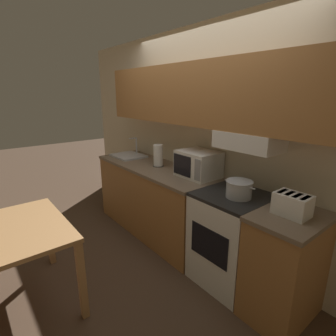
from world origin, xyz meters
TOP-DOWN VIEW (x-y plane):
  - ground_plane at (0.00, 0.00)m, footprint 16.00×16.00m
  - wall_back at (0.02, -0.06)m, footprint 5.38×0.38m
  - lower_counter_main at (-0.55, -0.32)m, footprint 1.90×0.66m
  - lower_counter_right_stub at (1.26, -0.32)m, footprint 0.47×0.66m
  - stove_range at (0.71, -0.32)m, footprint 0.62×0.64m
  - cooking_pot at (0.78, -0.34)m, footprint 0.32×0.24m
  - microwave at (0.12, -0.19)m, footprint 0.44×0.36m
  - toaster at (1.26, -0.32)m, footprint 0.26×0.18m
  - sink_basin at (-1.20, -0.32)m, footprint 0.47×0.39m
  - paper_towel_roll at (-0.51, -0.28)m, footprint 0.14×0.14m
  - dining_table at (-0.20, -1.97)m, footprint 1.02×0.75m

SIDE VIEW (x-z plane):
  - ground_plane at x=0.00m, z-range 0.00..0.00m
  - stove_range at x=0.71m, z-range 0.00..0.92m
  - lower_counter_main at x=-0.55m, z-range 0.00..0.92m
  - lower_counter_right_stub at x=1.26m, z-range 0.00..0.92m
  - dining_table at x=-0.20m, z-range 0.26..1.01m
  - sink_basin at x=-1.20m, z-range 0.80..1.07m
  - cooking_pot at x=0.78m, z-range 0.92..1.08m
  - toaster at x=1.26m, z-range 0.92..1.09m
  - paper_towel_roll at x=-0.51m, z-range 0.92..1.19m
  - microwave at x=0.12m, z-range 0.92..1.21m
  - wall_back at x=0.02m, z-range 0.25..2.80m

